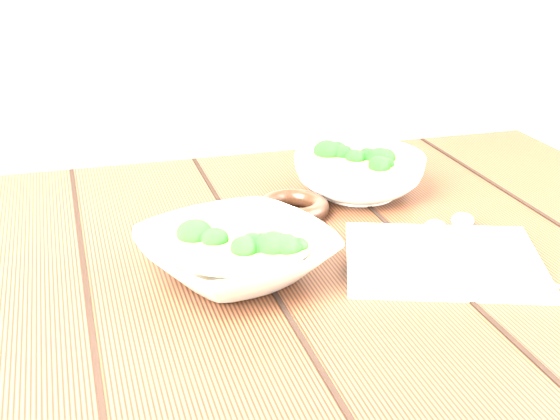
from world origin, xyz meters
The scene contains 7 objects.
table centered at (0.00, 0.00, 0.63)m, with size 1.20×0.80×0.75m.
soup_bowl_front centered at (-0.05, -0.05, 0.78)m, with size 0.27×0.27×0.06m.
soup_bowl_back centered at (0.18, 0.16, 0.78)m, with size 0.22×0.22×0.07m.
trivet centered at (0.07, 0.11, 0.76)m, with size 0.10×0.10×0.02m, color black.
napkin centered at (0.19, -0.09, 0.76)m, with size 0.23×0.19×0.01m, color beige.
spoon_left centered at (0.20, -0.05, 0.77)m, with size 0.10×0.17×0.01m.
spoon_right centered at (0.24, -0.04, 0.77)m, with size 0.12×0.17×0.01m.
Camera 1 is at (-0.23, -0.84, 1.16)m, focal length 50.00 mm.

